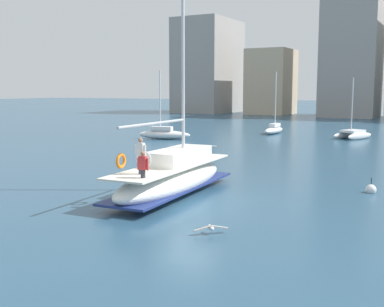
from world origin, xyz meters
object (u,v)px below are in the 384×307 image
object	(u,v)px
main_sailboat	(173,176)
moored_cutter_left	(353,134)
moored_sloop_far	(274,129)
moored_catamaran	(164,134)
mooring_buoy	(371,190)
seagull	(211,228)

from	to	relation	value
main_sailboat	moored_cutter_left	xyz separation A→B (m)	(2.61, 31.88, -0.37)
moored_sloop_far	moored_catamaran	distance (m)	13.76
mooring_buoy	moored_cutter_left	bearing A→B (deg)	102.29
moored_sloop_far	seagull	distance (m)	40.00
main_sailboat	moored_cutter_left	world-z (taller)	main_sailboat
moored_sloop_far	seagull	world-z (taller)	moored_sloop_far
moored_catamaran	seagull	world-z (taller)	moored_catamaran
moored_cutter_left	mooring_buoy	distance (m)	27.43
seagull	mooring_buoy	size ratio (longest dim) A/B	1.17
seagull	moored_sloop_far	bearing A→B (deg)	106.00
moored_catamaran	mooring_buoy	size ratio (longest dim) A/B	8.14
moored_catamaran	main_sailboat	bearing A→B (deg)	-57.05
moored_cutter_left	seagull	xyz separation A→B (m)	(1.94, -36.85, -0.29)
moored_sloop_far	moored_cutter_left	size ratio (longest dim) A/B	1.13
moored_sloop_far	mooring_buoy	size ratio (longest dim) A/B	8.24
moored_catamaran	moored_cutter_left	world-z (taller)	moored_catamaran
moored_catamaran	seagull	size ratio (longest dim) A/B	6.94
main_sailboat	seagull	xyz separation A→B (m)	(4.55, -4.97, -0.67)
moored_cutter_left	mooring_buoy	xyz separation A→B (m)	(5.84, -26.79, -0.37)
moored_catamaran	seagull	distance (m)	33.18
moored_cutter_left	seagull	size ratio (longest dim) A/B	6.23
seagull	mooring_buoy	bearing A→B (deg)	68.80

